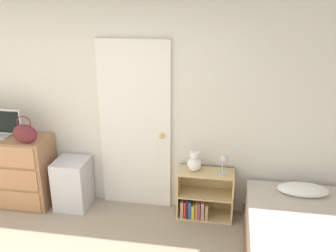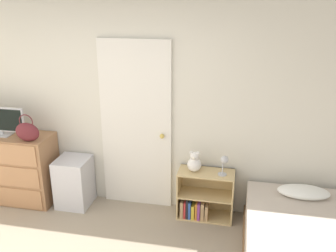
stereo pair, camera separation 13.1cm
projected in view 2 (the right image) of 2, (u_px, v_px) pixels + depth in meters
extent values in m
cube|color=beige|center=(127.00, 105.00, 4.45)|extent=(10.00, 0.06, 2.55)
cube|color=silver|center=(136.00, 126.00, 4.46)|extent=(0.86, 0.04, 2.06)
sphere|color=gold|center=(162.00, 136.00, 4.39)|extent=(0.06, 0.06, 0.06)
cube|color=#996B47|center=(12.00, 167.00, 4.76)|extent=(1.10, 0.46, 0.89)
cube|color=#AB774F|center=(5.00, 197.00, 4.64)|extent=(1.01, 0.01, 0.26)
cube|color=#AB774F|center=(1.00, 175.00, 4.54)|extent=(1.01, 0.01, 0.26)
cube|color=#B7B7BC|center=(2.00, 135.00, 4.59)|extent=(0.22, 0.16, 0.01)
cylinder|color=#B7B7BC|center=(2.00, 132.00, 4.58)|extent=(0.04, 0.04, 0.04)
cube|color=#B7B7BC|center=(0.00, 119.00, 4.52)|extent=(0.63, 0.02, 0.30)
ellipsoid|color=#591E23|center=(27.00, 132.00, 4.36)|extent=(0.30, 0.11, 0.23)
torus|color=#591E23|center=(26.00, 122.00, 4.32)|extent=(0.18, 0.01, 0.18)
cube|color=silver|center=(74.00, 182.00, 4.67)|extent=(0.39, 0.41, 0.62)
cube|color=tan|center=(179.00, 192.00, 4.47)|extent=(0.02, 0.31, 0.59)
cube|color=tan|center=(233.00, 197.00, 4.35)|extent=(0.02, 0.31, 0.59)
cube|color=tan|center=(205.00, 215.00, 4.50)|extent=(0.62, 0.31, 0.02)
cube|color=tan|center=(206.00, 195.00, 4.41)|extent=(0.62, 0.31, 0.02)
cube|color=tan|center=(206.00, 173.00, 4.31)|extent=(0.62, 0.31, 0.02)
cube|color=tan|center=(207.00, 188.00, 4.54)|extent=(0.65, 0.01, 0.59)
cube|color=tan|center=(183.00, 206.00, 4.48)|extent=(0.04, 0.21, 0.21)
cube|color=red|center=(186.00, 207.00, 4.48)|extent=(0.02, 0.22, 0.21)
cube|color=black|center=(188.00, 205.00, 4.48)|extent=(0.02, 0.26, 0.25)
cube|color=#3359B2|center=(190.00, 208.00, 4.45)|extent=(0.03, 0.19, 0.22)
cube|color=gold|center=(194.00, 208.00, 4.48)|extent=(0.04, 0.25, 0.18)
cube|color=orange|center=(197.00, 208.00, 4.44)|extent=(0.02, 0.20, 0.21)
cube|color=#8C3F8C|center=(200.00, 208.00, 4.45)|extent=(0.03, 0.24, 0.21)
cube|color=tan|center=(203.00, 208.00, 4.44)|extent=(0.04, 0.23, 0.22)
cube|color=tan|center=(207.00, 210.00, 4.43)|extent=(0.04, 0.22, 0.19)
sphere|color=silver|center=(194.00, 165.00, 4.31)|extent=(0.16, 0.16, 0.16)
sphere|color=silver|center=(195.00, 156.00, 4.27)|extent=(0.10, 0.10, 0.10)
sphere|color=silver|center=(194.00, 158.00, 4.23)|extent=(0.04, 0.04, 0.04)
sphere|color=silver|center=(191.00, 153.00, 4.26)|extent=(0.04, 0.04, 0.04)
sphere|color=silver|center=(198.00, 153.00, 4.25)|extent=(0.04, 0.04, 0.04)
cylinder|color=#B2B2B7|center=(222.00, 174.00, 4.24)|extent=(0.10, 0.10, 0.01)
cylinder|color=#B2B2B7|center=(223.00, 168.00, 4.21)|extent=(0.01, 0.01, 0.16)
sphere|color=#B2B2B7|center=(225.00, 160.00, 4.16)|extent=(0.09, 0.09, 0.09)
cube|color=beige|center=(310.00, 248.00, 3.49)|extent=(1.18, 1.80, 0.34)
ellipsoid|color=white|center=(304.00, 192.00, 4.03)|extent=(0.55, 0.28, 0.12)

